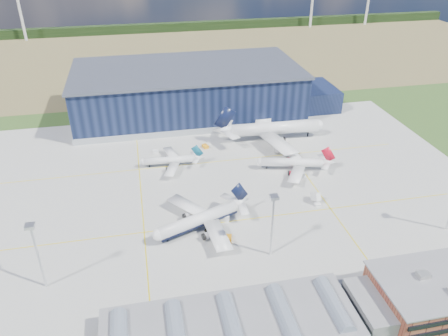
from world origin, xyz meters
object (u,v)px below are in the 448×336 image
at_px(airliner_regional, 169,157).
at_px(gse_van_b, 299,174).
at_px(light_mast_west, 35,246).
at_px(gse_van_c, 374,273).
at_px(light_mast_center, 273,216).
at_px(gse_tug_b, 228,239).
at_px(airstair, 315,199).
at_px(car_a, 439,268).
at_px(airliner_widebody, 275,122).
at_px(gse_tug_c, 205,146).
at_px(car_b, 347,283).
at_px(gse_van_a, 222,218).
at_px(gse_tug_a, 207,217).
at_px(gse_cart_b, 156,151).
at_px(airliner_navy, 198,214).
at_px(hangar, 193,93).
at_px(airliner_red, 292,158).

relative_size(airliner_regional, gse_van_b, 5.86).
xyz_separation_m(light_mast_west, gse_van_c, (98.19, -16.00, -14.35)).
bearing_deg(light_mast_center, gse_tug_b, 140.85).
xyz_separation_m(airliner_regional, airstair, (52.50, -39.91, -3.12)).
bearing_deg(gse_tug_b, car_a, -10.43).
xyz_separation_m(airliner_widebody, gse_tug_c, (-35.00, -2.42, -8.43)).
distance_m(gse_van_b, car_b, 63.42).
relative_size(airliner_regional, gse_van_a, 5.44).
height_order(airliner_regional, gse_van_c, airliner_regional).
distance_m(airliner_widebody, gse_tug_c, 36.08).
xyz_separation_m(light_mast_west, gse_tug_a, (53.13, 23.30, -14.70)).
relative_size(gse_cart_b, gse_van_c, 0.61).
xyz_separation_m(airliner_navy, car_b, (39.35, -36.00, -5.92)).
bearing_deg(gse_tug_b, hangar, 101.44).
bearing_deg(airliner_red, airliner_widebody, -78.55).
height_order(light_mast_center, airliner_widebody, light_mast_center).
height_order(light_mast_center, gse_cart_b, light_mast_center).
height_order(light_mast_center, gse_van_a, light_mast_center).
xyz_separation_m(gse_van_b, airstair, (-0.56, -19.39, 0.42)).
distance_m(light_mast_west, car_a, 121.89).
bearing_deg(gse_tug_b, light_mast_west, -156.66).
distance_m(gse_tug_b, gse_cart_b, 72.60).
bearing_deg(light_mast_center, airliner_red, 63.61).
bearing_deg(airliner_regional, gse_van_c, 127.79).
height_order(light_mast_west, airstair, light_mast_west).
distance_m(gse_van_c, airstair, 41.59).
bearing_deg(airliner_widebody, car_b, -91.96).
height_order(hangar, gse_cart_b, hangar).
relative_size(gse_tug_a, gse_tug_c, 1.03).
xyz_separation_m(airliner_widebody, car_a, (22.66, -99.98, -8.54)).
xyz_separation_m(light_mast_center, airliner_widebody, (26.98, 81.98, -6.25)).
distance_m(airliner_regional, gse_van_b, 57.00).
bearing_deg(gse_van_a, car_a, -106.05).
relative_size(hangar, gse_tug_a, 41.14).
relative_size(gse_van_b, airstair, 1.01).
bearing_deg(gse_van_a, airliner_red, -34.60).
distance_m(airliner_navy, gse_van_a, 11.04).
bearing_deg(airliner_widebody, airstair, -88.17).
bearing_deg(gse_tug_a, car_a, -56.01).
distance_m(airliner_widebody, airliner_regional, 56.21).
height_order(airliner_red, gse_tug_a, airliner_red).
bearing_deg(airliner_widebody, airliner_regional, -159.94).
bearing_deg(airliner_regional, gse_tug_c, -138.79).
height_order(gse_tug_a, gse_cart_b, gse_tug_a).
height_order(light_mast_center, gse_van_c, light_mast_center).
relative_size(airliner_red, gse_tug_a, 9.79).
xyz_separation_m(gse_tug_a, gse_van_c, (45.06, -39.30, 0.35)).
relative_size(light_mast_west, airliner_red, 0.67).
relative_size(gse_van_b, gse_tug_c, 1.42).
relative_size(hangar, airliner_red, 4.20).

